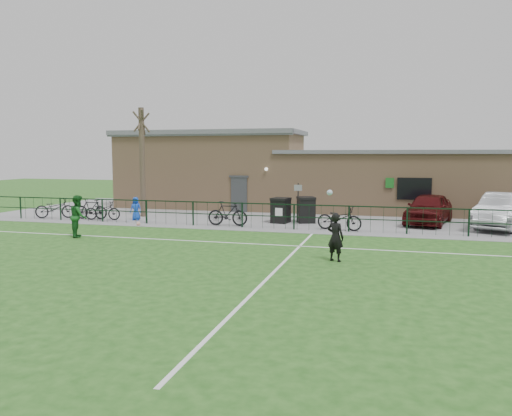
% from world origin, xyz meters
% --- Properties ---
extents(ground, '(90.00, 90.00, 0.00)m').
position_xyz_m(ground, '(0.00, 0.00, 0.00)').
color(ground, '#204F17').
rests_on(ground, ground).
extents(paving_strip, '(34.00, 13.00, 0.02)m').
position_xyz_m(paving_strip, '(0.00, 13.50, 0.01)').
color(paving_strip, gray).
rests_on(paving_strip, ground).
extents(pitch_line_touch, '(28.00, 0.10, 0.01)m').
position_xyz_m(pitch_line_touch, '(0.00, 7.80, 0.00)').
color(pitch_line_touch, white).
rests_on(pitch_line_touch, ground).
extents(pitch_line_mid, '(28.00, 0.10, 0.01)m').
position_xyz_m(pitch_line_mid, '(0.00, 4.00, 0.00)').
color(pitch_line_mid, white).
rests_on(pitch_line_mid, ground).
extents(pitch_line_perp, '(0.10, 16.00, 0.01)m').
position_xyz_m(pitch_line_perp, '(2.00, 0.00, 0.00)').
color(pitch_line_perp, white).
rests_on(pitch_line_perp, ground).
extents(perimeter_fence, '(28.00, 0.10, 1.20)m').
position_xyz_m(perimeter_fence, '(0.00, 8.00, 0.60)').
color(perimeter_fence, black).
rests_on(perimeter_fence, ground).
extents(bare_tree, '(0.30, 0.30, 6.00)m').
position_xyz_m(bare_tree, '(-8.00, 10.50, 3.00)').
color(bare_tree, '#433528').
rests_on(bare_tree, ground).
extents(wheelie_bin_left, '(0.93, 1.01, 1.18)m').
position_xyz_m(wheelie_bin_left, '(-0.07, 10.00, 0.61)').
color(wheelie_bin_left, black).
rests_on(wheelie_bin_left, paving_strip).
extents(wheelie_bin_right, '(1.08, 1.14, 1.22)m').
position_xyz_m(wheelie_bin_right, '(1.15, 10.42, 0.63)').
color(wheelie_bin_right, black).
rests_on(wheelie_bin_right, paving_strip).
extents(sign_post, '(0.07, 0.07, 2.00)m').
position_xyz_m(sign_post, '(0.74, 10.42, 1.02)').
color(sign_post, black).
rests_on(sign_post, paving_strip).
extents(car_maroon, '(2.88, 4.80, 1.53)m').
position_xyz_m(car_maroon, '(7.11, 11.54, 0.79)').
color(car_maroon, '#460C0D').
rests_on(car_maroon, paving_strip).
extents(car_silver, '(3.64, 5.30, 1.65)m').
position_xyz_m(car_silver, '(10.41, 10.91, 0.85)').
color(car_silver, '#9B9EA2').
rests_on(car_silver, paving_strip).
extents(bicycle_a, '(2.19, 1.48, 1.09)m').
position_xyz_m(bicycle_a, '(-12.29, 8.59, 0.56)').
color(bicycle_a, black).
rests_on(bicycle_a, paving_strip).
extents(bicycle_b, '(1.87, 0.58, 1.11)m').
position_xyz_m(bicycle_b, '(-10.13, 8.71, 0.58)').
color(bicycle_b, black).
rests_on(bicycle_b, paving_strip).
extents(bicycle_c, '(1.99, 0.95, 1.00)m').
position_xyz_m(bicycle_c, '(-9.37, 8.60, 0.52)').
color(bicycle_c, black).
rests_on(bicycle_c, paving_strip).
extents(bicycle_d, '(2.00, 0.67, 1.18)m').
position_xyz_m(bicycle_d, '(-2.34, 8.34, 0.61)').
color(bicycle_d, black).
rests_on(bicycle_d, paving_strip).
extents(bicycle_e, '(2.19, 1.15, 1.10)m').
position_xyz_m(bicycle_e, '(3.04, 8.31, 0.57)').
color(bicycle_e, black).
rests_on(bicycle_e, paving_strip).
extents(spectator_child, '(0.63, 0.44, 1.22)m').
position_xyz_m(spectator_child, '(-7.64, 8.98, 0.63)').
color(spectator_child, blue).
rests_on(spectator_child, paving_strip).
extents(goalkeeper_kick, '(1.02, 3.37, 2.13)m').
position_xyz_m(goalkeeper_kick, '(3.57, 1.78, 0.83)').
color(goalkeeper_kick, black).
rests_on(goalkeeper_kick, ground).
extents(outfield_player, '(1.00, 1.08, 1.77)m').
position_xyz_m(outfield_player, '(-7.39, 3.67, 0.89)').
color(outfield_player, '#1A5B20').
rests_on(outfield_player, ground).
extents(ball_ground, '(0.20, 0.20, 0.20)m').
position_xyz_m(ball_ground, '(-6.57, 7.27, 0.10)').
color(ball_ground, silver).
rests_on(ball_ground, ground).
extents(clubhouse, '(24.25, 5.40, 4.96)m').
position_xyz_m(clubhouse, '(-0.88, 16.50, 2.22)').
color(clubhouse, tan).
rests_on(clubhouse, ground).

